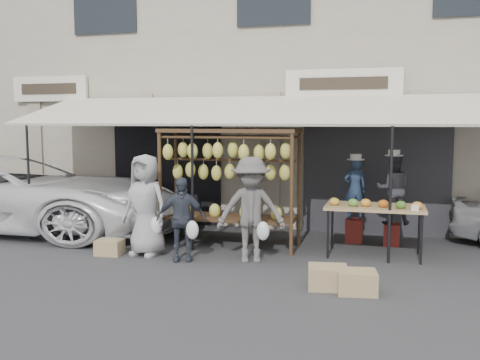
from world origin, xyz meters
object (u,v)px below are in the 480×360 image
(banana_rack, at_px, (229,164))
(crate_near_a, at_px, (328,277))
(vendor_right, at_px, (393,189))
(produce_table, at_px, (375,208))
(customer_right, at_px, (251,210))
(vendor_left, at_px, (355,189))
(customer_left, at_px, (146,205))
(customer_mid, at_px, (181,219))
(crate_near_b, at_px, (357,282))
(crate_far, at_px, (110,247))

(banana_rack, bearing_deg, crate_near_a, -44.63)
(vendor_right, bearing_deg, produce_table, 62.80)
(banana_rack, bearing_deg, customer_right, -54.12)
(vendor_left, relative_size, customer_left, 0.67)
(banana_rack, height_order, customer_mid, banana_rack)
(vendor_right, xyz_separation_m, crate_near_b, (-0.47, -3.11, -0.93))
(customer_left, bearing_deg, crate_near_a, -6.08)
(customer_mid, height_order, crate_far, customer_mid)
(produce_table, height_order, vendor_left, vendor_left)
(crate_near_a, bearing_deg, banana_rack, 135.37)
(banana_rack, distance_m, crate_near_a, 3.25)
(crate_far, bearing_deg, vendor_right, 23.49)
(vendor_left, relative_size, crate_far, 2.64)
(customer_left, xyz_separation_m, crate_far, (-0.64, -0.17, -0.76))
(vendor_right, height_order, crate_near_b, vendor_right)
(vendor_left, distance_m, customer_mid, 3.54)
(banana_rack, relative_size, crate_near_b, 4.87)
(produce_table, distance_m, customer_left, 4.03)
(customer_mid, height_order, crate_near_a, customer_mid)
(crate_near_b, xyz_separation_m, crate_far, (-4.38, 1.00, -0.02))
(vendor_left, relative_size, customer_mid, 0.84)
(produce_table, distance_m, customer_right, 2.19)
(vendor_left, bearing_deg, customer_right, 37.35)
(crate_near_b, bearing_deg, vendor_left, 94.28)
(customer_right, bearing_deg, produce_table, 6.89)
(produce_table, distance_m, crate_far, 4.74)
(crate_near_b, relative_size, crate_far, 1.17)
(crate_far, bearing_deg, customer_mid, -0.04)
(banana_rack, bearing_deg, crate_near_b, -40.89)
(vendor_right, height_order, crate_near_a, vendor_right)
(produce_table, bearing_deg, banana_rack, 179.39)
(customer_mid, distance_m, crate_far, 1.49)
(crate_near_a, xyz_separation_m, crate_near_b, (0.41, -0.11, -0.00))
(vendor_right, distance_m, crate_near_a, 3.27)
(crate_near_a, relative_size, crate_far, 1.20)
(customer_right, bearing_deg, vendor_left, 33.67)
(produce_table, xyz_separation_m, crate_near_a, (-0.58, -2.03, -0.71))
(produce_table, xyz_separation_m, vendor_left, (-0.41, 1.06, 0.19))
(vendor_left, distance_m, customer_right, 2.52)
(customer_right, bearing_deg, vendor_right, 21.90)
(crate_near_a, bearing_deg, crate_near_b, -14.28)
(banana_rack, relative_size, crate_far, 5.70)
(customer_mid, relative_size, customer_right, 0.81)
(vendor_right, relative_size, customer_left, 0.75)
(crate_far, bearing_deg, banana_rack, 31.74)
(vendor_right, relative_size, crate_near_a, 2.46)
(crate_far, bearing_deg, customer_left, 15.03)
(customer_mid, relative_size, crate_far, 3.15)
(produce_table, relative_size, customer_left, 0.95)
(crate_near_b, bearing_deg, banana_rack, 139.11)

